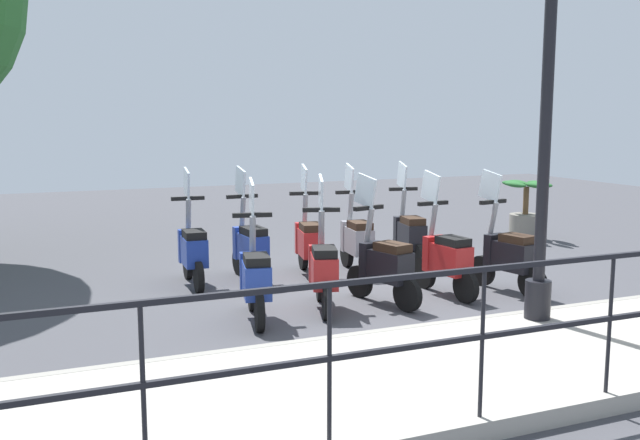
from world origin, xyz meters
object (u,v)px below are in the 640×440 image
at_px(scooter_near_1, 445,257).
at_px(scooter_far_1, 356,239).
at_px(scooter_far_3, 250,246).
at_px(scooter_near_2, 384,264).
at_px(lamp_post_near, 545,146).
at_px(scooter_near_4, 255,277).
at_px(scooter_near_0, 508,255).
at_px(scooter_far_4, 193,250).
at_px(scooter_far_2, 309,242).
at_px(scooter_far_0, 409,234).
at_px(potted_palm, 525,214).
at_px(scooter_near_3, 323,269).

relative_size(scooter_near_1, scooter_far_1, 1.00).
bearing_deg(scooter_far_3, scooter_near_2, -150.85).
distance_m(lamp_post_near, scooter_far_3, 4.18).
bearing_deg(lamp_post_near, scooter_near_4, 58.99).
distance_m(scooter_near_0, scooter_far_4, 4.06).
relative_size(scooter_near_0, scooter_far_2, 1.00).
bearing_deg(scooter_near_0, scooter_near_1, 67.55).
bearing_deg(scooter_near_2, scooter_far_0, -52.95).
height_order(scooter_near_1, scooter_far_0, same).
relative_size(scooter_near_2, scooter_far_3, 1.00).
xyz_separation_m(potted_palm, scooter_far_4, (-1.24, 6.37, 0.04)).
height_order(scooter_far_1, scooter_far_4, same).
bearing_deg(scooter_near_2, scooter_far_1, -30.34).
xyz_separation_m(scooter_near_4, scooter_far_4, (1.86, 0.27, 0.00)).
relative_size(lamp_post_near, scooter_far_4, 2.61).
xyz_separation_m(potted_palm, scooter_near_3, (-2.98, 5.25, 0.04)).
height_order(scooter_near_3, scooter_far_3, same).
relative_size(scooter_far_0, scooter_far_2, 1.00).
bearing_deg(scooter_far_1, scooter_near_4, 136.54).
relative_size(scooter_near_0, scooter_near_3, 1.00).
relative_size(scooter_near_1, scooter_near_4, 1.00).
bearing_deg(potted_palm, scooter_far_4, 101.00).
distance_m(scooter_near_4, scooter_far_1, 2.68).
height_order(scooter_near_0, scooter_near_3, same).
relative_size(scooter_near_2, scooter_far_1, 1.00).
height_order(potted_palm, scooter_near_2, scooter_near_2).
bearing_deg(scooter_near_0, scooter_far_0, 0.11).
relative_size(scooter_near_1, scooter_far_4, 1.00).
bearing_deg(potted_palm, scooter_near_4, 116.91).
xyz_separation_m(scooter_near_0, scooter_far_1, (1.75, 1.28, 0.00)).
relative_size(scooter_far_2, scooter_far_4, 1.00).
distance_m(scooter_near_0, scooter_near_1, 0.83).
distance_m(scooter_far_1, scooter_far_4, 2.32).
bearing_deg(scooter_far_4, scooter_near_2, -130.81).
distance_m(scooter_near_0, scooter_near_2, 1.72).
height_order(scooter_near_0, scooter_far_3, same).
height_order(scooter_far_0, scooter_far_3, same).
bearing_deg(scooter_far_0, scooter_near_1, 174.21).
relative_size(scooter_near_3, scooter_far_1, 1.00).
relative_size(scooter_near_4, scooter_far_1, 1.00).
xyz_separation_m(potted_palm, scooter_near_2, (-3.03, 4.50, 0.04)).
height_order(scooter_far_1, scooter_far_3, same).
xyz_separation_m(scooter_near_0, scooter_far_2, (1.86, 1.96, 0.00)).
bearing_deg(scooter_near_4, lamp_post_near, -108.88).
height_order(scooter_far_2, scooter_far_4, same).
height_order(potted_palm, scooter_near_1, scooter_near_1).
height_order(scooter_near_3, scooter_near_4, same).
bearing_deg(scooter_far_1, scooter_near_3, 149.75).
bearing_deg(scooter_far_4, scooter_near_4, -168.85).
relative_size(scooter_near_3, scooter_near_4, 1.00).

